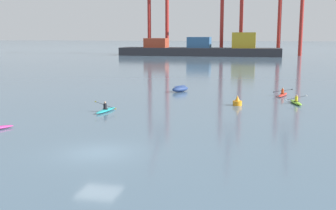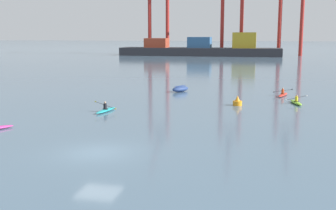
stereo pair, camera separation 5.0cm
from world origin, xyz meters
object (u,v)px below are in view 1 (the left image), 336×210
at_px(container_barge, 201,49).
at_px(kayak_teal, 106,110).
at_px(capsized_dinghy, 180,89).
at_px(channel_buoy, 237,102).
at_px(kayak_red, 283,94).
at_px(kayak_lime, 296,102).

relative_size(container_barge, kayak_teal, 14.91).
distance_m(container_barge, capsized_dinghy, 86.14).
distance_m(container_barge, kayak_teal, 100.42).
bearing_deg(channel_buoy, kayak_teal, -152.60).
xyz_separation_m(channel_buoy, kayak_red, (4.74, 7.63, -0.19)).
height_order(channel_buoy, kayak_lime, channel_buoy).
distance_m(channel_buoy, kayak_teal, 13.01).
relative_size(container_barge, channel_buoy, 51.46).
bearing_deg(capsized_dinghy, channel_buoy, -49.66).
bearing_deg(kayak_lime, kayak_red, 100.78).
relative_size(kayak_lime, kayak_teal, 1.00).
height_order(capsized_dinghy, kayak_red, kayak_red).
height_order(kayak_lime, kayak_teal, kayak_teal).
distance_m(channel_buoy, kayak_lime, 6.20).
height_order(container_barge, kayak_lime, container_barge).
relative_size(channel_buoy, kayak_teal, 0.29).
bearing_deg(capsized_dinghy, container_barge, 95.87).
distance_m(capsized_dinghy, channel_buoy, 11.33).
bearing_deg(kayak_red, capsized_dinghy, 175.22).
height_order(container_barge, kayak_teal, container_barge).
distance_m(container_barge, channel_buoy, 95.70).
relative_size(capsized_dinghy, kayak_red, 0.81).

